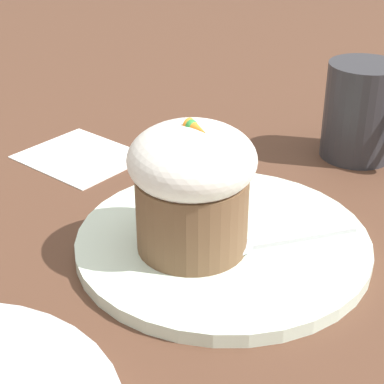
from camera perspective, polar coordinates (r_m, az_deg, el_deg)
ground_plane at (r=0.52m, az=2.74°, el=-5.00°), size 4.00×4.00×0.00m
dessert_plate at (r=0.52m, az=2.75°, el=-4.49°), size 0.24×0.24×0.01m
carrot_cake at (r=0.48m, az=0.00°, el=0.64°), size 0.10×0.10×0.11m
spoon at (r=0.50m, az=5.61°, el=-4.54°), size 0.07×0.12×0.01m
coffee_cup at (r=0.68m, az=14.83°, el=6.93°), size 0.10×0.07×0.10m
paper_napkin at (r=0.68m, az=-10.14°, el=3.07°), size 0.13×0.12×0.00m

